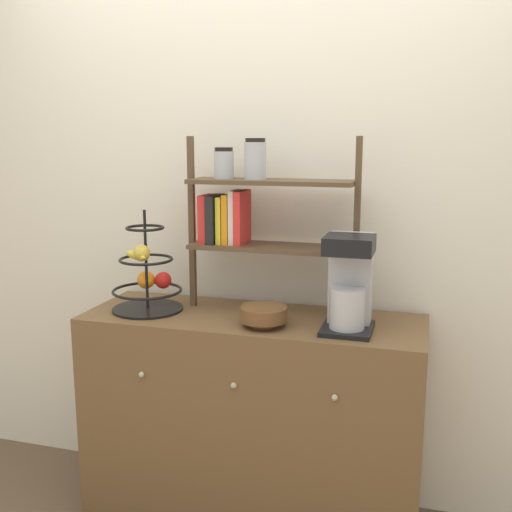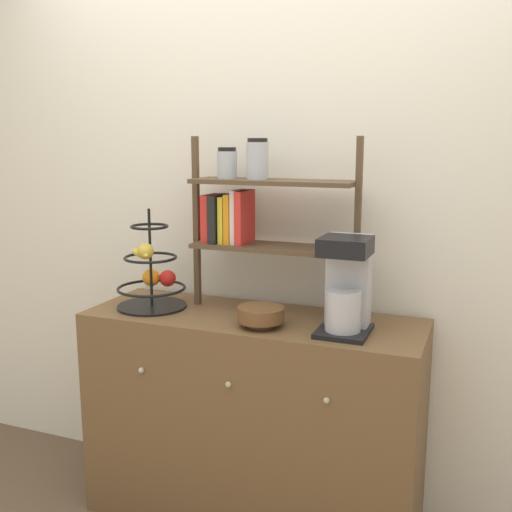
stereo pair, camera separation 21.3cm
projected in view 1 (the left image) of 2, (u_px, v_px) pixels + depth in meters
name	position (u px, v px, depth m)	size (l,w,h in m)	color
wall_back	(271.00, 212.00, 2.64)	(7.00, 0.05, 2.60)	silver
sideboard	(252.00, 419.00, 2.54)	(1.39, 0.50, 0.90)	brown
coffee_maker	(349.00, 283.00, 2.25)	(0.19, 0.22, 0.37)	black
fruit_stand	(147.00, 279.00, 2.53)	(0.30, 0.30, 0.43)	black
wooden_bowl	(264.00, 315.00, 2.32)	(0.18, 0.18, 0.08)	brown
shelf_hutch	(248.00, 208.00, 2.46)	(0.72, 0.20, 0.73)	brown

